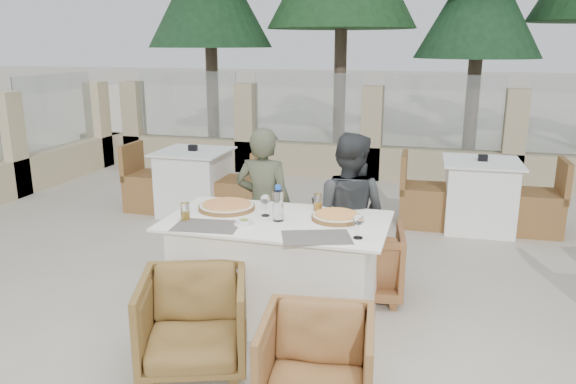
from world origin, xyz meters
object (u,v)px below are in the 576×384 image
(pizza_right, at_px, (336,216))
(beer_glass_left, at_px, (185,212))
(dining_table, at_px, (277,269))
(bg_table_a, at_px, (194,182))
(bg_table_b, at_px, (479,195))
(armchair_near_right, at_px, (317,365))
(pizza_left, at_px, (227,206))
(water_bottle, at_px, (278,203))
(olive_dish, at_px, (244,222))
(armchair_far_left, at_px, (265,251))
(wine_glass_centre, at_px, (265,204))
(armchair_far_right, at_px, (363,260))
(wine_glass_corner, at_px, (358,225))
(diner_right, at_px, (348,215))
(beer_glass_right, at_px, (318,202))
(diner_left, at_px, (264,206))
(armchair_near_left, at_px, (194,321))

(pizza_right, bearing_deg, beer_glass_left, -163.69)
(dining_table, relative_size, bg_table_a, 0.98)
(bg_table_b, bearing_deg, armchair_near_right, -107.76)
(pizza_left, height_order, water_bottle, water_bottle)
(dining_table, bearing_deg, pizza_left, 161.76)
(beer_glass_left, bearing_deg, olive_dish, 1.67)
(dining_table, xyz_separation_m, olive_dish, (-0.18, -0.18, 0.41))
(pizza_right, distance_m, armchair_far_left, 0.91)
(wine_glass_centre, relative_size, armchair_far_right, 0.28)
(pizza_right, relative_size, wine_glass_corner, 1.96)
(pizza_left, xyz_separation_m, bg_table_a, (-1.29, 2.16, -0.41))
(armchair_far_left, distance_m, diner_right, 0.77)
(armchair_far_left, bearing_deg, bg_table_a, -65.65)
(armchair_near_right, xyz_separation_m, diner_right, (-0.11, 1.60, 0.38))
(pizza_left, bearing_deg, dining_table, -18.24)
(pizza_left, distance_m, armchair_near_right, 1.61)
(pizza_right, height_order, wine_glass_corner, wine_glass_corner)
(beer_glass_right, bearing_deg, olive_dish, -131.60)
(armchair_near_right, xyz_separation_m, bg_table_a, (-2.27, 3.33, 0.10))
(pizza_right, bearing_deg, diner_left, 145.27)
(armchair_near_right, height_order, bg_table_a, bg_table_a)
(wine_glass_corner, xyz_separation_m, bg_table_a, (-2.36, 2.55, -0.48))
(pizza_right, height_order, beer_glass_right, beer_glass_right)
(diner_left, bearing_deg, armchair_far_left, 114.01)
(wine_glass_corner, bearing_deg, armchair_far_right, 94.85)
(pizza_right, xyz_separation_m, diner_left, (-0.71, 0.50, -0.12))
(armchair_near_left, bearing_deg, olive_dish, 57.63)
(armchair_far_left, xyz_separation_m, armchair_far_right, (0.81, 0.07, -0.02))
(pizza_right, bearing_deg, bg_table_a, 134.45)
(wine_glass_corner, xyz_separation_m, bg_table_b, (0.92, 2.84, -0.48))
(beer_glass_right, height_order, diner_right, diner_right)
(beer_glass_left, xyz_separation_m, armchair_far_left, (0.38, 0.69, -0.52))
(pizza_left, relative_size, armchair_far_left, 0.63)
(wine_glass_corner, bearing_deg, armchair_near_left, -150.62)
(wine_glass_centre, bearing_deg, water_bottle, -35.20)
(wine_glass_corner, height_order, armchair_far_left, wine_glass_corner)
(pizza_right, relative_size, diner_left, 0.27)
(wine_glass_corner, bearing_deg, olive_dish, 175.50)
(pizza_right, xyz_separation_m, wine_glass_centre, (-0.52, -0.05, 0.07))
(pizza_right, bearing_deg, dining_table, -164.31)
(water_bottle, height_order, diner_right, diner_right)
(bg_table_a, bearing_deg, beer_glass_right, -45.76)
(pizza_left, distance_m, pizza_right, 0.86)
(wine_glass_corner, relative_size, bg_table_a, 0.11)
(dining_table, distance_m, olive_dish, 0.48)
(armchair_near_right, relative_size, bg_table_a, 0.38)
(wine_glass_centre, distance_m, armchair_near_left, 1.03)
(wine_glass_corner, distance_m, diner_left, 1.27)
(wine_glass_centre, distance_m, armchair_far_right, 1.01)
(bg_table_b, bearing_deg, beer_glass_left, -130.12)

